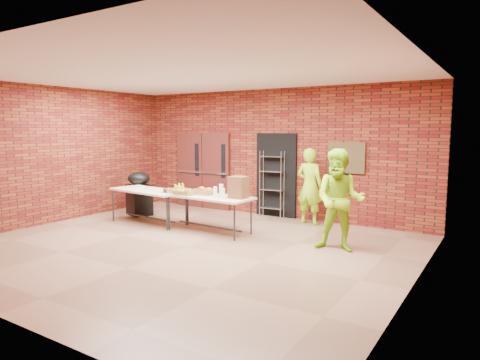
{
  "coord_description": "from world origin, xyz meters",
  "views": [
    {
      "loc": [
        5.05,
        -6.04,
        2.2
      ],
      "look_at": [
        0.33,
        1.4,
        1.15
      ],
      "focal_mm": 32.0,
      "sensor_mm": 36.0,
      "label": 1
    }
  ],
  "objects_px": {
    "wire_rack": "(272,184)",
    "covered_grill": "(139,193)",
    "table_left": "(149,193)",
    "table_right": "(209,199)",
    "volunteer_man": "(340,200)",
    "volunteer_woman": "(310,186)",
    "coffee_dispenser": "(238,187)"
  },
  "relations": [
    {
      "from": "wire_rack",
      "to": "covered_grill",
      "type": "relative_size",
      "value": 1.49
    },
    {
      "from": "table_left",
      "to": "table_right",
      "type": "distance_m",
      "value": 1.72
    },
    {
      "from": "covered_grill",
      "to": "volunteer_man",
      "type": "relative_size",
      "value": 0.6
    },
    {
      "from": "volunteer_woman",
      "to": "volunteer_man",
      "type": "relative_size",
      "value": 0.96
    },
    {
      "from": "table_left",
      "to": "volunteer_woman",
      "type": "relative_size",
      "value": 1.13
    },
    {
      "from": "table_left",
      "to": "volunteer_woman",
      "type": "height_order",
      "value": "volunteer_woman"
    },
    {
      "from": "table_left",
      "to": "coffee_dispenser",
      "type": "xyz_separation_m",
      "value": [
        2.42,
        0.11,
        0.29
      ]
    },
    {
      "from": "table_left",
      "to": "coffee_dispenser",
      "type": "relative_size",
      "value": 4.45
    },
    {
      "from": "table_left",
      "to": "volunteer_man",
      "type": "xyz_separation_m",
      "value": [
        4.54,
        0.19,
        0.2
      ]
    },
    {
      "from": "covered_grill",
      "to": "volunteer_woman",
      "type": "xyz_separation_m",
      "value": [
        4.12,
        1.36,
        0.33
      ]
    },
    {
      "from": "wire_rack",
      "to": "table_right",
      "type": "bearing_deg",
      "value": -105.51
    },
    {
      "from": "table_left",
      "to": "volunteer_woman",
      "type": "xyz_separation_m",
      "value": [
        3.21,
        1.95,
        0.16
      ]
    },
    {
      "from": "covered_grill",
      "to": "volunteer_woman",
      "type": "relative_size",
      "value": 0.63
    },
    {
      "from": "covered_grill",
      "to": "volunteer_woman",
      "type": "height_order",
      "value": "volunteer_woman"
    },
    {
      "from": "table_left",
      "to": "volunteer_man",
      "type": "distance_m",
      "value": 4.55
    },
    {
      "from": "volunteer_man",
      "to": "covered_grill",
      "type": "bearing_deg",
      "value": 167.01
    },
    {
      "from": "wire_rack",
      "to": "volunteer_man",
      "type": "bearing_deg",
      "value": -44.42
    },
    {
      "from": "table_left",
      "to": "covered_grill",
      "type": "relative_size",
      "value": 1.8
    },
    {
      "from": "wire_rack",
      "to": "table_right",
      "type": "xyz_separation_m",
      "value": [
        -0.38,
        -2.12,
        -0.11
      ]
    },
    {
      "from": "wire_rack",
      "to": "volunteer_woman",
      "type": "relative_size",
      "value": 0.94
    },
    {
      "from": "volunteer_woman",
      "to": "coffee_dispenser",
      "type": "bearing_deg",
      "value": 71.7
    },
    {
      "from": "volunteer_woman",
      "to": "volunteer_man",
      "type": "bearing_deg",
      "value": 132.01
    },
    {
      "from": "table_right",
      "to": "volunteer_man",
      "type": "distance_m",
      "value": 2.83
    },
    {
      "from": "table_right",
      "to": "covered_grill",
      "type": "relative_size",
      "value": 1.76
    },
    {
      "from": "table_left",
      "to": "covered_grill",
      "type": "xyz_separation_m",
      "value": [
        -0.91,
        0.59,
        -0.17
      ]
    },
    {
      "from": "wire_rack",
      "to": "table_right",
      "type": "height_order",
      "value": "wire_rack"
    },
    {
      "from": "wire_rack",
      "to": "covered_grill",
      "type": "xyz_separation_m",
      "value": [
        -3.01,
        -1.58,
        -0.27
      ]
    },
    {
      "from": "wire_rack",
      "to": "coffee_dispenser",
      "type": "xyz_separation_m",
      "value": [
        0.32,
        -2.06,
        0.18
      ]
    },
    {
      "from": "table_left",
      "to": "coffee_dispenser",
      "type": "distance_m",
      "value": 2.44
    },
    {
      "from": "covered_grill",
      "to": "coffee_dispenser",
      "type": "bearing_deg",
      "value": 14.13
    },
    {
      "from": "wire_rack",
      "to": "coffee_dispenser",
      "type": "bearing_deg",
      "value": -86.46
    },
    {
      "from": "wire_rack",
      "to": "volunteer_woman",
      "type": "height_order",
      "value": "volunteer_woman"
    }
  ]
}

